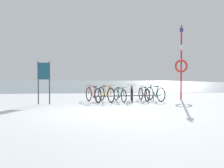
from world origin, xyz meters
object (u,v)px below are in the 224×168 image
Objects in this scene: bicycle_1 at (106,94)px; bicycle_3 at (132,94)px; rescue_post at (181,64)px; info_sign at (44,75)px; bicycle_2 at (120,95)px; bicycle_5 at (155,93)px; bicycle_4 at (144,94)px; bicycle_0 at (93,94)px.

bicycle_1 is 1.29m from bicycle_3.
info_sign is at bearing -165.10° from rescue_post.
bicycle_2 is 0.94× the size of bicycle_3.
bicycle_2 is 1.87m from bicycle_5.
info_sign reaches higher than bicycle_4.
bicycle_1 reaches higher than bicycle_2.
bicycle_4 is (1.28, 0.22, 0.01)m from bicycle_2.
bicycle_2 is at bearing -174.73° from bicycle_5.
bicycle_1 reaches higher than bicycle_0.
bicycle_3 reaches higher than bicycle_4.
rescue_post is at bearing 14.90° from info_sign.
info_sign is at bearing -164.96° from bicycle_2.
bicycle_1 is 4.64m from rescue_post.
bicycle_2 is 4.03m from rescue_post.
bicycle_4 is 2.88m from rescue_post.
bicycle_0 is 0.85× the size of info_sign.
bicycle_5 is at bearing 11.73° from info_sign.
bicycle_2 is at bearing -165.23° from rescue_post.
bicycle_0 is at bearing -172.98° from bicycle_4.
bicycle_2 is 1.30m from bicycle_4.
bicycle_3 is (1.93, 0.01, 0.00)m from bicycle_0.
bicycle_1 is 1.99m from bicycle_4.
bicycle_0 is at bearing -167.96° from rescue_post.
bicycle_3 is at bearing -155.83° from bicycle_4.
bicycle_0 is 1.00× the size of bicycle_4.
info_sign reaches higher than bicycle_1.
rescue_post reaches higher than bicycle_3.
bicycle_0 is 5.26m from rescue_post.
info_sign is at bearing -166.40° from bicycle_4.
bicycle_3 is 4.30m from info_sign.
bicycle_1 is 0.70m from bicycle_2.
bicycle_4 is at bearing 175.67° from bicycle_5.
bicycle_2 is at bearing 171.11° from bicycle_3.
bicycle_0 is at bearing 21.05° from info_sign.
info_sign is (-4.80, -1.16, 0.94)m from bicycle_4.
bicycle_2 is 0.82× the size of info_sign.
bicycle_5 is at bearing -4.33° from bicycle_4.
rescue_post reaches higher than bicycle_2.
rescue_post is (1.70, 0.77, 1.58)m from bicycle_5.
bicycle_3 is 0.87× the size of info_sign.
bicycle_5 is (1.27, 0.26, 0.00)m from bicycle_3.
bicycle_2 is (1.34, 0.11, -0.04)m from bicycle_0.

